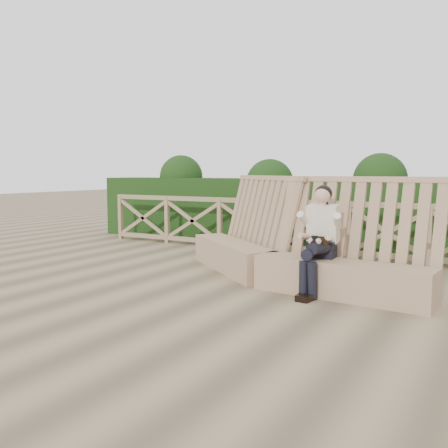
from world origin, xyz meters
The scene contains 5 objects.
ground centered at (0.00, 0.00, 0.00)m, with size 60.00×60.00×0.00m, color brown.
bench centered at (0.46, 1.03, 0.41)m, with size 4.44×2.35×1.62m.
woman centered at (1.16, 0.59, 0.80)m, with size 0.43×0.89×1.48m.
guardrail centered at (0.00, 3.50, 0.55)m, with size 10.10×0.09×1.10m.
hedge centered at (0.00, 4.70, 0.75)m, with size 12.00×1.20×1.50m, color black.
Camera 1 is at (3.40, -5.85, 1.66)m, focal length 40.00 mm.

